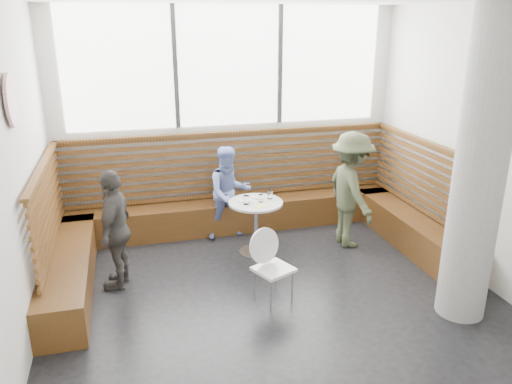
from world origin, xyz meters
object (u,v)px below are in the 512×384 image
object	(u,v)px
adult_man	(351,190)
child_back	(229,193)
child_left	(116,229)
concrete_column	(480,170)
cafe_table	(256,217)
cafe_chair	(272,260)

from	to	relation	value
adult_man	child_back	size ratio (longest dim) A/B	1.19
child_back	child_left	size ratio (longest dim) A/B	0.94
concrete_column	child_left	distance (m)	3.96
cafe_table	adult_man	bearing A→B (deg)	-2.50
child_back	child_left	bearing A→B (deg)	-155.27
child_left	adult_man	bearing A→B (deg)	113.65
concrete_column	child_left	xyz separation A→B (m)	(-3.54, 1.55, -0.89)
concrete_column	cafe_table	bearing A→B (deg)	131.83
cafe_chair	child_back	distance (m)	1.84
cafe_table	adult_man	world-z (taller)	adult_man
cafe_table	adult_man	distance (m)	1.36
adult_man	child_left	world-z (taller)	adult_man
child_left	cafe_table	bearing A→B (deg)	120.15
cafe_chair	child_left	size ratio (longest dim) A/B	0.59
concrete_column	adult_man	size ratio (longest dim) A/B	2.00
child_left	cafe_chair	bearing A→B (deg)	81.34
cafe_table	child_left	distance (m)	1.84
adult_man	child_left	size ratio (longest dim) A/B	1.12
cafe_chair	child_back	world-z (taller)	child_back
cafe_chair	child_left	world-z (taller)	child_left
child_back	child_left	distance (m)	1.87
cafe_table	cafe_chair	size ratio (longest dim) A/B	0.88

